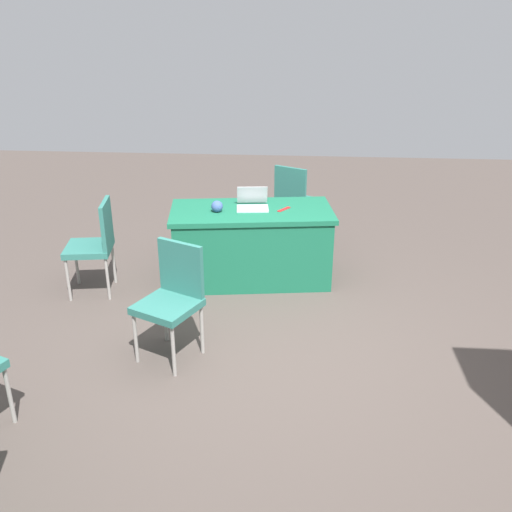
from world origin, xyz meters
The scene contains 8 objects.
ground_plane centered at (0.00, 0.00, 0.00)m, with size 14.40×14.40×0.00m, color #4C423D.
table_foreground centered at (0.27, -1.48, 0.39)m, with size 1.74×1.02×0.77m.
chair_near_front centered at (1.79, -1.05, 0.55)m, with size 0.50×0.50×0.95m.
chair_aisle centered at (-0.16, -2.63, 0.55)m, with size 0.60×0.60×0.95m.
chair_back_row centered at (0.78, 0.02, 0.55)m, with size 0.59×0.59×0.95m.
laptop_silver centered at (0.27, -1.53, 0.81)m, with size 0.35×0.32×0.21m.
yarn_ball centered at (0.61, -1.37, 0.83)m, with size 0.12×0.12×0.12m, color #3F5999.
scissors_red centered at (-0.06, -1.50, 0.78)m, with size 0.18×0.04×0.01m, color red.
Camera 1 is at (-0.20, 3.94, 2.60)m, focal length 39.35 mm.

